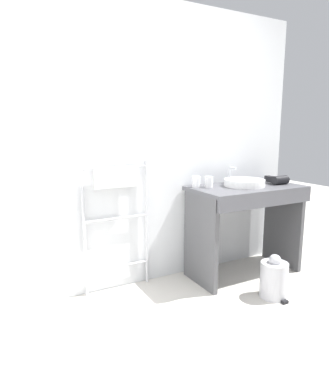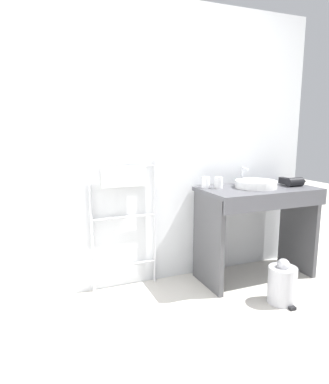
{
  "view_description": "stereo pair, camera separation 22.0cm",
  "coord_description": "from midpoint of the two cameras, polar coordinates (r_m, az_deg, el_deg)",
  "views": [
    {
      "loc": [
        -1.07,
        -1.1,
        1.34
      ],
      "look_at": [
        -0.06,
        0.82,
        0.93
      ],
      "focal_mm": 32.0,
      "sensor_mm": 36.0,
      "label": 1
    },
    {
      "loc": [
        -0.87,
        -1.19,
        1.34
      ],
      "look_at": [
        -0.06,
        0.82,
        0.93
      ],
      "focal_mm": 32.0,
      "sensor_mm": 36.0,
      "label": 2
    }
  ],
  "objects": [
    {
      "name": "vanity_counter",
      "position": [
        3.16,
        11.55,
        -3.72
      ],
      "size": [
        1.01,
        0.55,
        0.83
      ],
      "color": "#4C4C51",
      "rests_on": "ground_plane"
    },
    {
      "name": "towel_radiator",
      "position": [
        2.79,
        -10.24,
        -1.25
      ],
      "size": [
        0.56,
        0.06,
        1.07
      ],
      "color": "silver",
      "rests_on": "ground_plane"
    },
    {
      "name": "cup_near_edge",
      "position": [
        3.0,
        5.35,
        1.66
      ],
      "size": [
        0.07,
        0.07,
        0.1
      ],
      "color": "white",
      "rests_on": "vanity_counter"
    },
    {
      "name": "wall_back",
      "position": [
        2.89,
        -8.32,
        7.4
      ],
      "size": [
        3.33,
        0.12,
        2.37
      ],
      "primitive_type": "cube",
      "color": "silver",
      "rests_on": "ground_plane"
    },
    {
      "name": "sink_basin",
      "position": [
        3.11,
        11.24,
        1.55
      ],
      "size": [
        0.36,
        0.36,
        0.06
      ],
      "color": "white",
      "rests_on": "vanity_counter"
    },
    {
      "name": "cup_near_wall",
      "position": [
        3.0,
        3.24,
        1.7
      ],
      "size": [
        0.07,
        0.07,
        0.1
      ],
      "color": "white",
      "rests_on": "vanity_counter"
    },
    {
      "name": "faucet",
      "position": [
        3.26,
        9.1,
        3.19
      ],
      "size": [
        0.02,
        0.1,
        0.16
      ],
      "color": "silver",
      "rests_on": "vanity_counter"
    },
    {
      "name": "hair_dryer",
      "position": [
        3.32,
        16.87,
        1.95
      ],
      "size": [
        0.21,
        0.19,
        0.08
      ],
      "color": "black",
      "rests_on": "vanity_counter"
    },
    {
      "name": "trash_bin",
      "position": [
        2.92,
        15.68,
        -13.77
      ],
      "size": [
        0.22,
        0.25,
        0.36
      ],
      "color": "#B7B7BC",
      "rests_on": "ground_plane"
    }
  ]
}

